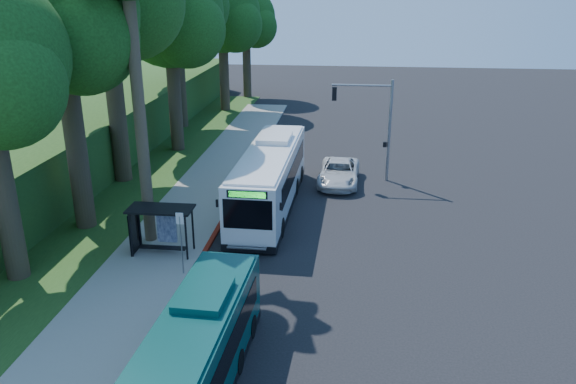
# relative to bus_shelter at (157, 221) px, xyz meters

# --- Properties ---
(ground) EXTENTS (140.00, 140.00, 0.00)m
(ground) POSITION_rel_bus_shelter_xyz_m (7.26, 2.86, -1.81)
(ground) COLOR black
(ground) RESTS_ON ground
(sidewalk) EXTENTS (4.50, 70.00, 0.12)m
(sidewalk) POSITION_rel_bus_shelter_xyz_m (-0.04, 2.86, -1.75)
(sidewalk) COLOR gray
(sidewalk) RESTS_ON ground
(red_curb) EXTENTS (0.25, 30.00, 0.13)m
(red_curb) POSITION_rel_bus_shelter_xyz_m (2.26, -1.14, -1.74)
(red_curb) COLOR maroon
(red_curb) RESTS_ON ground
(grass_verge) EXTENTS (8.00, 70.00, 0.06)m
(grass_verge) POSITION_rel_bus_shelter_xyz_m (-5.74, 7.86, -1.78)
(grass_verge) COLOR #234719
(grass_verge) RESTS_ON ground
(bus_shelter) EXTENTS (3.20, 1.51, 2.55)m
(bus_shelter) POSITION_rel_bus_shelter_xyz_m (0.00, 0.00, 0.00)
(bus_shelter) COLOR black
(bus_shelter) RESTS_ON ground
(stop_sign_pole) EXTENTS (0.35, 0.06, 3.17)m
(stop_sign_pole) POSITION_rel_bus_shelter_xyz_m (1.86, -2.14, 0.28)
(stop_sign_pole) COLOR gray
(stop_sign_pole) RESTS_ON ground
(traffic_signal_pole) EXTENTS (4.10, 0.30, 7.00)m
(traffic_signal_pole) POSITION_rel_bus_shelter_xyz_m (11.04, 12.86, 2.62)
(traffic_signal_pole) COLOR gray
(traffic_signal_pole) RESTS_ON ground
(hillside_backdrop) EXTENTS (24.00, 60.00, 8.80)m
(hillside_backdrop) POSITION_rel_bus_shelter_xyz_m (-19.04, 17.96, 0.63)
(hillside_backdrop) COLOR #234719
(hillside_backdrop) RESTS_ON ground
(tree_0) EXTENTS (8.40, 8.00, 15.70)m
(tree_0) POSITION_rel_bus_shelter_xyz_m (-5.14, 2.84, 9.40)
(tree_0) COLOR #382B1E
(tree_0) RESTS_ON ground
(tree_2) EXTENTS (8.82, 8.40, 15.12)m
(tree_2) POSITION_rel_bus_shelter_xyz_m (-4.64, 18.84, 8.67)
(tree_2) COLOR #382B1E
(tree_2) RESTS_ON ground
(tree_4) EXTENTS (8.40, 8.00, 14.14)m
(tree_4) POSITION_rel_bus_shelter_xyz_m (-4.14, 34.84, 7.92)
(tree_4) COLOR #382B1E
(tree_4) RESTS_ON ground
(tree_5) EXTENTS (7.35, 7.00, 12.86)m
(tree_5) POSITION_rel_bus_shelter_xyz_m (-3.16, 42.84, 7.16)
(tree_5) COLOR #382B1E
(tree_5) RESTS_ON ground
(white_bus) EXTENTS (3.13, 13.39, 3.97)m
(white_bus) POSITION_rel_bus_shelter_xyz_m (4.66, 7.06, 0.13)
(white_bus) COLOR white
(white_bus) RESTS_ON ground
(teal_bus) EXTENTS (2.75, 10.96, 3.24)m
(teal_bus) POSITION_rel_bus_shelter_xyz_m (4.66, -10.59, -0.22)
(teal_bus) COLOR #0B3D3A
(teal_bus) RESTS_ON ground
(pickup) EXTENTS (2.86, 5.81, 1.59)m
(pickup) POSITION_rel_bus_shelter_xyz_m (8.75, 11.84, -1.01)
(pickup) COLOR silver
(pickup) RESTS_ON ground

